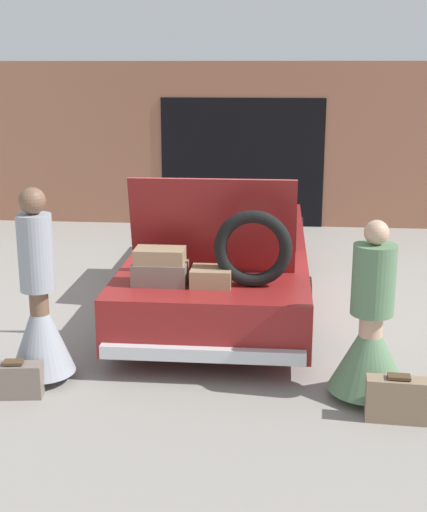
% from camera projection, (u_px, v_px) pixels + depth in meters
% --- Properties ---
extents(ground_plane, '(40.00, 40.00, 0.00)m').
position_uv_depth(ground_plane, '(223.00, 299.00, 8.61)').
color(ground_plane, gray).
extents(garage_wall_back, '(12.00, 0.14, 2.80)m').
position_uv_depth(garage_wall_back, '(242.00, 146.00, 12.26)').
color(garage_wall_back, '#9E664C').
rests_on(garage_wall_back, ground_plane).
extents(car, '(1.96, 4.76, 1.70)m').
position_uv_depth(car, '(223.00, 254.00, 8.47)').
color(car, maroon).
rests_on(car, ground_plane).
extents(person_left, '(0.58, 0.58, 1.75)m').
position_uv_depth(person_left, '(40.00, 314.00, 6.24)').
color(person_left, brown).
rests_on(person_left, ground_plane).
extents(person_right, '(0.68, 0.68, 1.54)m').
position_uv_depth(person_right, '(370.00, 337.00, 5.95)').
color(person_right, tan).
rests_on(person_right, ground_plane).
extents(suitcase_beside_left_person, '(0.49, 0.24, 0.33)m').
position_uv_depth(suitcase_beside_left_person, '(15.00, 380.00, 6.05)').
color(suitcase_beside_left_person, '#75665B').
rests_on(suitcase_beside_left_person, ground_plane).
extents(suitcase_beside_right_person, '(0.51, 0.20, 0.39)m').
position_uv_depth(suitcase_beside_right_person, '(397.00, 399.00, 5.63)').
color(suitcase_beside_right_person, '#8C7259').
rests_on(suitcase_beside_right_person, ground_plane).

